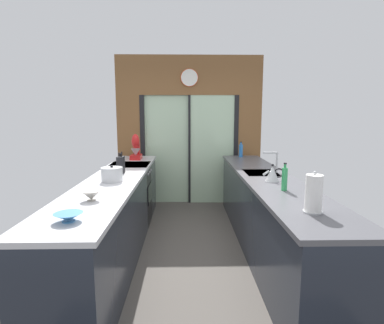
{
  "coord_description": "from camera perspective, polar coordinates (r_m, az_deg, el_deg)",
  "views": [
    {
      "loc": [
        -0.08,
        -3.33,
        1.66
      ],
      "look_at": [
        0.01,
        0.85,
        1.01
      ],
      "focal_mm": 29.01,
      "sensor_mm": 36.0,
      "label": 1
    }
  ],
  "objects": [
    {
      "name": "stock_pot",
      "position": [
        3.54,
        -14.5,
        -2.22
      ],
      "size": [
        0.24,
        0.24,
        0.18
      ],
      "color": "#B7BABC",
      "rests_on": "left_counter_run"
    },
    {
      "name": "soap_bottle_far",
      "position": [
        5.46,
        8.97,
        2.12
      ],
      "size": [
        0.07,
        0.07,
        0.27
      ],
      "color": "#286BB7",
      "rests_on": "right_counter_run"
    },
    {
      "name": "stand_mixer",
      "position": [
        5.18,
        -10.28,
        2.25
      ],
      "size": [
        0.17,
        0.27,
        0.42
      ],
      "color": "red",
      "rests_on": "left_counter_run"
    },
    {
      "name": "paper_towel_roll",
      "position": [
        2.52,
        21.46,
        -5.49
      ],
      "size": [
        0.14,
        0.14,
        0.32
      ],
      "color": "#B7BABC",
      "rests_on": "right_counter_run"
    },
    {
      "name": "back_wall_unit",
      "position": [
        5.73,
        -0.49,
        7.46
      ],
      "size": [
        2.64,
        0.12,
        2.7
      ],
      "color": "brown",
      "rests_on": "ground_plane"
    },
    {
      "name": "mixing_bowl_near",
      "position": [
        2.35,
        -21.77,
        -9.36
      ],
      "size": [
        0.2,
        0.2,
        0.06
      ],
      "color": "teal",
      "rests_on": "left_counter_run"
    },
    {
      "name": "knife_block",
      "position": [
        4.0,
        -12.97,
        -0.49
      ],
      "size": [
        0.08,
        0.14,
        0.28
      ],
      "color": "black",
      "rests_on": "left_counter_run"
    },
    {
      "name": "left_counter_run",
      "position": [
        3.75,
        -14.24,
        -10.05
      ],
      "size": [
        0.62,
        3.8,
        0.92
      ],
      "color": "#1E232D",
      "rests_on": "ground_plane"
    },
    {
      "name": "ground_plane",
      "position": [
        4.27,
        -0.12,
        -14.24
      ],
      "size": [
        5.04,
        7.6,
        0.02
      ],
      "primitive_type": "cube",
      "color": "#4C4742"
    },
    {
      "name": "sink_faucet",
      "position": [
        4.08,
        14.91,
        0.58
      ],
      "size": [
        0.19,
        0.02,
        0.27
      ],
      "color": "#B7BABC",
      "rests_on": "right_counter_run"
    },
    {
      "name": "mixing_bowl_far",
      "position": [
        2.82,
        -18.04,
        -5.87
      ],
      "size": [
        0.16,
        0.16,
        0.08
      ],
      "color": "gray",
      "rests_on": "left_counter_run"
    },
    {
      "name": "kettle",
      "position": [
        3.56,
        14.59,
        -2.07
      ],
      "size": [
        0.24,
        0.15,
        0.2
      ],
      "color": "#B7BABC",
      "rests_on": "right_counter_run"
    },
    {
      "name": "soap_bottle_near",
      "position": [
        3.15,
        16.65,
        -2.93
      ],
      "size": [
        0.06,
        0.06,
        0.27
      ],
      "color": "#339E56",
      "rests_on": "right_counter_run"
    },
    {
      "name": "oven_range",
      "position": [
        4.8,
        -11.24,
        -5.89
      ],
      "size": [
        0.6,
        0.6,
        0.92
      ],
      "color": "black",
      "rests_on": "ground_plane"
    },
    {
      "name": "right_counter_run",
      "position": [
        3.94,
        13.47,
        -9.11
      ],
      "size": [
        0.62,
        3.8,
        0.92
      ],
      "color": "#1E232D",
      "rests_on": "ground_plane"
    }
  ]
}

